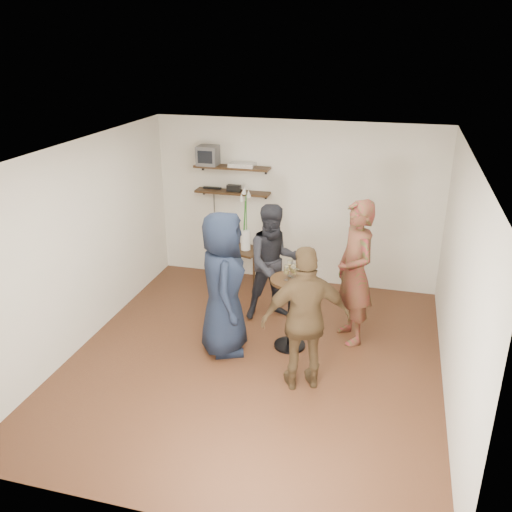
{
  "coord_description": "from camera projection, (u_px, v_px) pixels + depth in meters",
  "views": [
    {
      "loc": [
        1.51,
        -5.57,
        3.74
      ],
      "look_at": [
        -0.08,
        0.4,
        1.23
      ],
      "focal_mm": 38.0,
      "sensor_mm": 36.0,
      "label": 1
    }
  ],
  "objects": [
    {
      "name": "wine_glass_fr",
      "position": [
        295.0,
        270.0,
        6.6
      ],
      "size": [
        0.07,
        0.07,
        0.2
      ],
      "color": "silver",
      "rests_on": "drinks_table"
    },
    {
      "name": "dvd_deck",
      "position": [
        242.0,
        165.0,
        8.37
      ],
      "size": [
        0.4,
        0.24,
        0.06
      ],
      "primitive_type": "cube",
      "color": "silver",
      "rests_on": "shelf_upper"
    },
    {
      "name": "shelf_upper",
      "position": [
        232.0,
        167.0,
        8.43
      ],
      "size": [
        1.2,
        0.25,
        0.04
      ],
      "primitive_type": "cube",
      "color": "black",
      "rests_on": "room"
    },
    {
      "name": "room",
      "position": [
        254.0,
        264.0,
        6.27
      ],
      "size": [
        4.58,
        5.08,
        2.68
      ],
      "color": "#402114",
      "rests_on": "ground"
    },
    {
      "name": "side_table",
      "position": [
        246.0,
        255.0,
        8.72
      ],
      "size": [
        0.59,
        0.59,
        0.57
      ],
      "rotation": [
        0.0,
        0.0,
        -0.29
      ],
      "color": "black",
      "rests_on": "room"
    },
    {
      "name": "vase_lilies",
      "position": [
        245.0,
        230.0,
        8.56
      ],
      "size": [
        0.2,
        0.21,
        1.06
      ],
      "rotation": [
        0.0,
        0.0,
        -0.29
      ],
      "color": "white",
      "rests_on": "side_table"
    },
    {
      "name": "wine_glass_br",
      "position": [
        293.0,
        269.0,
        6.66
      ],
      "size": [
        0.06,
        0.06,
        0.19
      ],
      "color": "silver",
      "rests_on": "drinks_table"
    },
    {
      "name": "crt_monitor",
      "position": [
        208.0,
        155.0,
        8.45
      ],
      "size": [
        0.32,
        0.3,
        0.3
      ],
      "primitive_type": "cube",
      "color": "#59595B",
      "rests_on": "shelf_upper"
    },
    {
      "name": "person_navy",
      "position": [
        223.0,
        284.0,
        6.63
      ],
      "size": [
        0.86,
        1.05,
        1.85
      ],
      "primitive_type": "imported",
      "rotation": [
        0.0,
        0.0,
        1.91
      ],
      "color": "black",
      "rests_on": "room"
    },
    {
      "name": "person_brown",
      "position": [
        306.0,
        319.0,
        5.95
      ],
      "size": [
        1.08,
        0.77,
        1.7
      ],
      "primitive_type": "imported",
      "rotation": [
        0.0,
        0.0,
        3.54
      ],
      "color": "#48341F",
      "rests_on": "room"
    },
    {
      "name": "drinks_table",
      "position": [
        291.0,
        304.0,
        6.81
      ],
      "size": [
        0.53,
        0.53,
        0.96
      ],
      "color": "black",
      "rests_on": "room"
    },
    {
      "name": "power_strip",
      "position": [
        212.0,
        188.0,
        8.69
      ],
      "size": [
        0.3,
        0.05,
        0.03
      ],
      "primitive_type": "cube",
      "color": "black",
      "rests_on": "shelf_lower"
    },
    {
      "name": "person_plaid",
      "position": [
        355.0,
        273.0,
        6.87
      ],
      "size": [
        0.74,
        0.83,
        1.91
      ],
      "primitive_type": "imported",
      "rotation": [
        0.0,
        0.0,
        -1.07
      ],
      "color": "maroon",
      "rests_on": "room"
    },
    {
      "name": "wine_glass_fl",
      "position": [
        286.0,
        270.0,
        6.61
      ],
      "size": [
        0.06,
        0.06,
        0.19
      ],
      "color": "silver",
      "rests_on": "drinks_table"
    },
    {
      "name": "wine_glass_bl",
      "position": [
        290.0,
        265.0,
        6.71
      ],
      "size": [
        0.07,
        0.07,
        0.22
      ],
      "color": "silver",
      "rests_on": "drinks_table"
    },
    {
      "name": "person_dark",
      "position": [
        274.0,
        263.0,
        7.49
      ],
      "size": [
        1.01,
        0.94,
        1.67
      ],
      "primitive_type": "imported",
      "rotation": [
        0.0,
        0.0,
        0.48
      ],
      "color": "black",
      "rests_on": "room"
    },
    {
      "name": "shelf_lower",
      "position": [
        232.0,
        192.0,
        8.58
      ],
      "size": [
        1.2,
        0.25,
        0.04
      ],
      "primitive_type": "cube",
      "color": "black",
      "rests_on": "room"
    },
    {
      "name": "radio",
      "position": [
        234.0,
        188.0,
        8.54
      ],
      "size": [
        0.22,
        0.1,
        0.1
      ],
      "primitive_type": "cube",
      "color": "black",
      "rests_on": "shelf_lower"
    }
  ]
}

